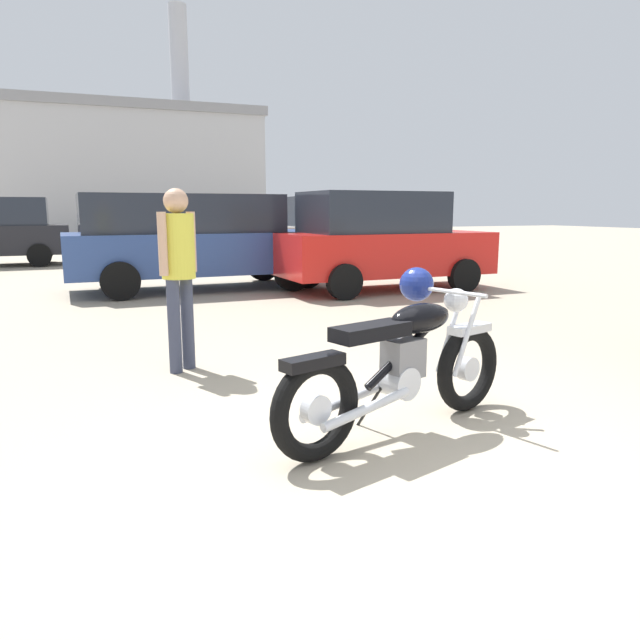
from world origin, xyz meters
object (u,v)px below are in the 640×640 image
vintage_motorcycle (404,359)px  pale_sedan_back (346,232)px  dark_sedan_left (193,239)px  white_estate_far (380,240)px  bystander (178,261)px

vintage_motorcycle → pale_sedan_back: size_ratio=0.50×
pale_sedan_back → dark_sedan_left: pale_sedan_back is taller
white_estate_far → pale_sedan_back: same height
vintage_motorcycle → dark_sedan_left: dark_sedan_left is taller
bystander → pale_sedan_back: bearing=-72.8°
vintage_motorcycle → bystander: (-1.09, 2.12, 0.53)m
bystander → pale_sedan_back: (5.63, 8.22, -0.10)m
white_estate_far → vintage_motorcycle: bearing=-117.9°
bystander → dark_sedan_left: 5.79m
pale_sedan_back → dark_sedan_left: (-4.36, -2.58, 0.02)m
vintage_motorcycle → pale_sedan_back: 11.31m
pale_sedan_back → dark_sedan_left: 5.06m
vintage_motorcycle → dark_sedan_left: 7.79m
bystander → dark_sedan_left: dark_sedan_left is taller
vintage_motorcycle → bystander: 2.44m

